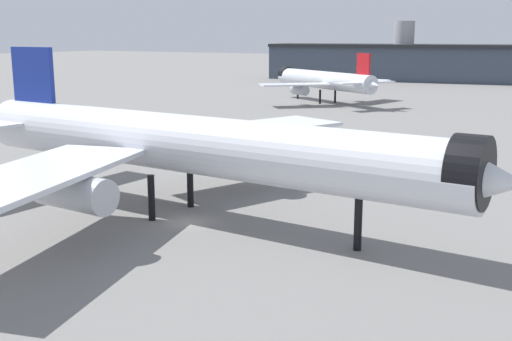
# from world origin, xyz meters

# --- Properties ---
(ground) EXTENTS (900.00, 900.00, 0.00)m
(ground) POSITION_xyz_m (0.00, 0.00, 0.00)
(ground) COLOR slate
(airliner_near_gate) EXTENTS (57.85, 52.80, 15.25)m
(airliner_near_gate) POSITION_xyz_m (-0.78, 1.58, 6.71)
(airliner_near_gate) COLOR silver
(airliner_near_gate) RESTS_ON ground
(airliner_far_taxiway) EXTENTS (37.61, 33.75, 12.45)m
(airliner_far_taxiway) POSITION_xyz_m (-31.26, 99.45, 5.49)
(airliner_far_taxiway) COLOR silver
(airliner_far_taxiway) RESTS_ON ground
(traffic_cone_near_nose) EXTENTS (0.60, 0.60, 0.75)m
(traffic_cone_near_nose) POSITION_xyz_m (14.98, 30.82, 0.37)
(traffic_cone_near_nose) COLOR #F2600C
(traffic_cone_near_nose) RESTS_ON ground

